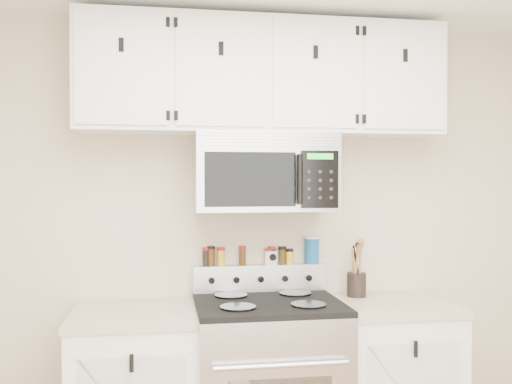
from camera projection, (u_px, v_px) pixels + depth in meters
The scene contains 15 objects.
back_wall at pixel (258, 238), 3.31m from camera, with size 3.50×0.01×2.50m, color #C1AF90.
base_cabinet_right at pixel (390, 384), 3.14m from camera, with size 0.64×0.62×0.92m.
microwave at pixel (264, 172), 3.12m from camera, with size 0.76×0.44×0.42m.
upper_cabinets at pixel (263, 78), 3.13m from camera, with size 2.00×0.35×0.62m.
utensil_crock at pixel (356, 283), 3.26m from camera, with size 0.11×0.11×0.32m.
kitchen_timer at pixel (272, 258), 3.29m from camera, with size 0.07×0.06×0.08m, color silver.
salt_canister at pixel (312, 250), 3.33m from camera, with size 0.09×0.09×0.16m.
spice_jar_0 at pixel (206, 257), 3.23m from camera, with size 0.04×0.04×0.11m.
spice_jar_1 at pixel (211, 256), 3.23m from camera, with size 0.04×0.04×0.11m.
spice_jar_2 at pixel (221, 256), 3.24m from camera, with size 0.04×0.04×0.10m.
spice_jar_3 at pixel (242, 255), 3.26m from camera, with size 0.04×0.04×0.11m.
spice_jar_4 at pixel (268, 256), 3.29m from camera, with size 0.04×0.04×0.09m.
spice_jar_5 at pixel (271, 255), 3.29m from camera, with size 0.05×0.05×0.10m.
spice_jar_6 at pixel (282, 255), 3.30m from camera, with size 0.05×0.05×0.10m.
spice_jar_7 at pixel (290, 256), 3.31m from camera, with size 0.04×0.04×0.09m.
Camera 1 is at (-0.54, -1.52, 1.58)m, focal length 40.00 mm.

